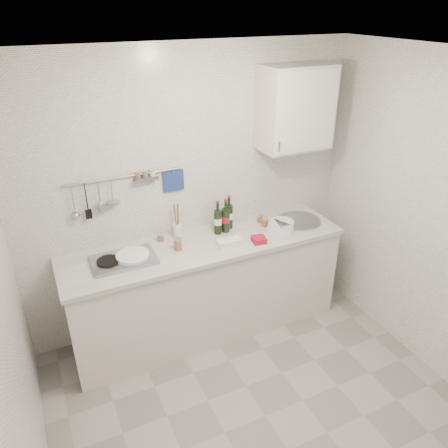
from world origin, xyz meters
name	(u,v)px	position (x,y,z in m)	size (l,w,h in m)	color
floor	(265,416)	(0.00, 0.00, 0.00)	(3.00, 3.00, 0.00)	slate
ceiling	(288,61)	(0.00, 0.00, 2.50)	(3.00, 3.00, 0.00)	silver
back_wall	(191,194)	(0.00, 1.40, 1.25)	(3.00, 0.02, 2.50)	silver
wall_left	(8,351)	(-1.50, 0.00, 1.25)	(0.02, 2.80, 2.50)	silver
wall_right	(448,228)	(1.50, 0.00, 1.25)	(0.02, 2.80, 2.50)	silver
counter	(207,289)	(0.01, 1.10, 0.43)	(2.44, 0.64, 0.96)	beige
wall_rail	(122,188)	(-0.60, 1.37, 1.43)	(0.98, 0.09, 0.34)	#93969B
wall_cabinet	(296,108)	(0.90, 1.22, 1.95)	(0.60, 0.38, 0.70)	beige
plate_stack_hob	(132,258)	(-0.64, 1.08, 0.95)	(0.29, 0.29, 0.05)	#44659C
plate_stack_sink	(281,227)	(0.69, 1.00, 0.97)	(0.26, 0.25, 0.10)	white
wine_bottles	(224,215)	(0.24, 1.23, 1.07)	(0.21, 0.13, 0.31)	black
butter_dish	(229,243)	(0.16, 0.96, 0.95)	(0.20, 0.10, 0.06)	white
strawberry_punnet	(259,240)	(0.42, 0.92, 0.94)	(0.11, 0.11, 0.05)	red
utensil_crock	(178,229)	(-0.17, 1.30, 1.00)	(0.08, 0.08, 0.32)	white
jar_a	(161,237)	(-0.33, 1.29, 0.96)	(0.06, 0.06, 0.07)	brown
jar_b	(260,218)	(0.61, 1.24, 0.96)	(0.06, 0.06, 0.08)	brown
jar_c	(265,222)	(0.61, 1.15, 0.96)	(0.06, 0.06, 0.07)	brown
jar_d	(178,244)	(-0.25, 1.09, 0.97)	(0.07, 0.07, 0.10)	brown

